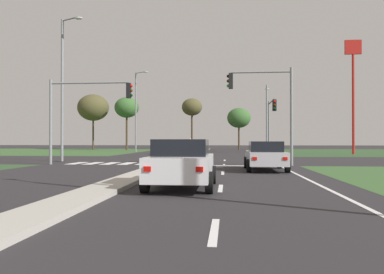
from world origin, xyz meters
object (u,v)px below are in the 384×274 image
at_px(street_lamp_third, 267,114).
at_px(fastfood_pole_sign, 353,72).
at_px(car_blue_third, 172,147).
at_px(street_lamp_fourth, 137,108).
at_px(pedestrian_at_median, 190,144).
at_px(treeline_third, 192,107).
at_px(car_silver_fifth, 265,155).
at_px(traffic_signal_far_right, 271,117).
at_px(street_lamp_second, 64,83).
at_px(car_white_fourth, 182,163).
at_px(treeline_fourth, 239,118).
at_px(treeline_second, 127,108).
at_px(car_teal_near, 181,147).
at_px(traffic_signal_near_left, 81,105).
at_px(car_beige_second, 189,145).
at_px(traffic_signal_near_right, 269,99).
at_px(treeline_near, 93,108).

relative_size(street_lamp_third, fastfood_pole_sign, 0.65).
height_order(car_blue_third, street_lamp_fourth, street_lamp_fourth).
distance_m(street_lamp_fourth, pedestrian_at_median, 14.21).
distance_m(fastfood_pole_sign, treeline_third, 29.04).
relative_size(car_silver_fifth, fastfood_pole_sign, 0.36).
distance_m(traffic_signal_far_right, street_lamp_second, 17.83).
relative_size(car_white_fourth, street_lamp_fourth, 0.39).
relative_size(pedestrian_at_median, fastfood_pole_sign, 0.13).
bearing_deg(treeline_fourth, car_white_fourth, -93.51).
relative_size(pedestrian_at_median, treeline_second, 0.19).
distance_m(treeline_second, treeline_fourth, 19.04).
bearing_deg(traffic_signal_far_right, car_teal_near, 123.96).
bearing_deg(traffic_signal_far_right, street_lamp_third, 86.02).
bearing_deg(car_white_fourth, car_blue_third, 98.57).
distance_m(traffic_signal_near_left, treeline_second, 40.14).
height_order(traffic_signal_far_right, pedestrian_at_median, traffic_signal_far_right).
relative_size(street_lamp_second, treeline_third, 1.21).
relative_size(traffic_signal_near_left, treeline_second, 0.63).
height_order(car_beige_second, street_lamp_second, street_lamp_second).
xyz_separation_m(street_lamp_third, treeline_second, (-21.33, 15.10, 2.25)).
bearing_deg(car_blue_third, treeline_second, -63.22).
relative_size(traffic_signal_near_right, treeline_fourth, 0.84).
xyz_separation_m(car_silver_fifth, treeline_fourth, (0.01, 47.48, 4.65)).
xyz_separation_m(car_beige_second, car_blue_third, (-0.02, -19.28, 0.00)).
distance_m(traffic_signal_near_left, treeline_near, 43.28).
relative_size(car_white_fourth, car_silver_fifth, 0.90).
bearing_deg(car_teal_near, treeline_second, -51.56).
bearing_deg(street_lamp_second, fastfood_pole_sign, 33.96).
height_order(treeline_near, treeline_fourth, treeline_near).
relative_size(street_lamp_fourth, treeline_near, 1.13).
xyz_separation_m(car_blue_third, street_lamp_third, (10.80, 5.77, 3.91)).
xyz_separation_m(car_beige_second, traffic_signal_near_right, (8.51, -37.76, 3.25)).
relative_size(street_lamp_fourth, treeline_second, 1.22).
bearing_deg(traffic_signal_far_right, fastfood_pole_sign, 44.09).
relative_size(traffic_signal_near_left, treeline_near, 0.58).
xyz_separation_m(pedestrian_at_median, treeline_third, (-2.12, 25.64, 6.04)).
xyz_separation_m(traffic_signal_near_right, treeline_second, (-19.07, 39.35, 2.91)).
distance_m(street_lamp_second, pedestrian_at_median, 15.91).
relative_size(street_lamp_second, pedestrian_at_median, 6.40).
height_order(traffic_signal_far_right, fastfood_pole_sign, fastfood_pole_sign).
xyz_separation_m(fastfood_pole_sign, treeline_near, (-36.87, 19.72, -2.11)).
relative_size(car_beige_second, treeline_third, 0.50).
xyz_separation_m(traffic_signal_near_right, treeline_near, (-25.32, 40.98, 3.10)).
distance_m(street_lamp_second, treeline_second, 35.97).
distance_m(street_lamp_second, street_lamp_fourth, 23.47).
height_order(traffic_signal_near_right, treeline_near, treeline_near).
bearing_deg(traffic_signal_near_right, street_lamp_third, 84.66).
relative_size(street_lamp_third, treeline_third, 0.95).
bearing_deg(traffic_signal_far_right, traffic_signal_near_right, -96.86).
height_order(treeline_second, treeline_fourth, treeline_second).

